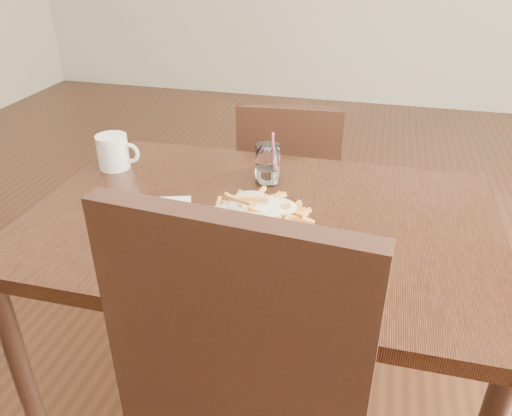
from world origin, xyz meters
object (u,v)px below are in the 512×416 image
(loaded_fries, at_px, (256,211))
(coffee_mug, at_px, (114,152))
(table, at_px, (261,241))
(fries_plate, at_px, (256,229))
(water_glass, at_px, (268,166))
(chair_far, at_px, (290,187))

(loaded_fries, bearing_deg, coffee_mug, 153.02)
(table, xyz_separation_m, coffee_mug, (-0.51, 0.18, 0.13))
(loaded_fries, bearing_deg, fries_plate, 180.00)
(water_glass, relative_size, coffee_mug, 1.17)
(loaded_fries, bearing_deg, chair_far, 94.30)
(coffee_mug, bearing_deg, fries_plate, -26.98)
(fries_plate, bearing_deg, chair_far, 94.30)
(chair_far, height_order, water_glass, water_glass)
(chair_far, relative_size, coffee_mug, 6.31)
(loaded_fries, relative_size, water_glass, 1.90)
(chair_far, xyz_separation_m, fries_plate, (0.06, -0.79, 0.28))
(water_glass, bearing_deg, coffee_mug, -177.71)
(chair_far, xyz_separation_m, loaded_fries, (0.06, -0.79, 0.33))
(table, xyz_separation_m, water_glass, (-0.03, 0.20, 0.13))
(fries_plate, xyz_separation_m, loaded_fries, (0.00, 0.00, 0.05))
(table, distance_m, coffee_mug, 0.55)
(table, bearing_deg, chair_far, 94.19)
(loaded_fries, bearing_deg, water_glass, 97.55)
(loaded_fries, relative_size, coffee_mug, 2.21)
(table, bearing_deg, water_glass, 98.58)
(table, bearing_deg, coffee_mug, 160.91)
(fries_plate, distance_m, loaded_fries, 0.05)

